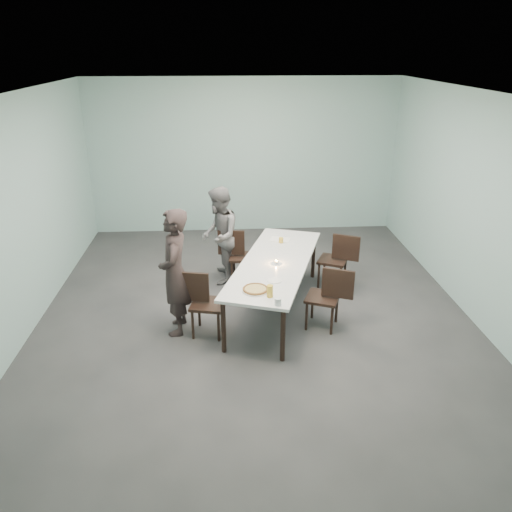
{
  "coord_description": "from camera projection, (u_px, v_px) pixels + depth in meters",
  "views": [
    {
      "loc": [
        -0.38,
        -6.25,
        3.53
      ],
      "look_at": [
        0.0,
        -0.3,
        1.0
      ],
      "focal_mm": 35.0,
      "sensor_mm": 36.0,
      "label": 1
    }
  ],
  "objects": [
    {
      "name": "ground",
      "position": [
        255.0,
        312.0,
        7.14
      ],
      "size": [
        7.0,
        7.0,
        0.0
      ],
      "primitive_type": "plane",
      "color": "#333335",
      "rests_on": "ground"
    },
    {
      "name": "room_shell",
      "position": [
        255.0,
        173.0,
        6.35
      ],
      "size": [
        6.02,
        7.02,
        3.01
      ],
      "color": "#95BBB9",
      "rests_on": "ground"
    },
    {
      "name": "table",
      "position": [
        275.0,
        265.0,
        6.95
      ],
      "size": [
        1.67,
        2.75,
        0.75
      ],
      "rotation": [
        0.0,
        0.0,
        -0.32
      ],
      "color": "white",
      "rests_on": "ground"
    },
    {
      "name": "chair_near_left",
      "position": [
        202.0,
        299.0,
        6.44
      ],
      "size": [
        0.64,
        0.5,
        0.87
      ],
      "rotation": [
        0.0,
        0.0,
        -0.21
      ],
      "color": "black",
      "rests_on": "ground"
    },
    {
      "name": "chair_far_left",
      "position": [
        238.0,
        253.0,
        7.87
      ],
      "size": [
        0.63,
        0.47,
        0.87
      ],
      "rotation": [
        0.0,
        0.0,
        -0.12
      ],
      "color": "black",
      "rests_on": "ground"
    },
    {
      "name": "chair_near_right",
      "position": [
        329.0,
        294.0,
        6.57
      ],
      "size": [
        0.65,
        0.55,
        0.87
      ],
      "rotation": [
        0.0,
        0.0,
        2.74
      ],
      "color": "black",
      "rests_on": "ground"
    },
    {
      "name": "chair_far_right",
      "position": [
        338.0,
        257.0,
        7.72
      ],
      "size": [
        0.65,
        0.56,
        0.87
      ],
      "rotation": [
        0.0,
        0.0,
        2.7
      ],
      "color": "black",
      "rests_on": "ground"
    },
    {
      "name": "diner_near",
      "position": [
        175.0,
        272.0,
        6.38
      ],
      "size": [
        0.41,
        0.62,
        1.69
      ],
      "primitive_type": "imported",
      "rotation": [
        0.0,
        0.0,
        -1.58
      ],
      "color": "black",
      "rests_on": "ground"
    },
    {
      "name": "diner_far",
      "position": [
        219.0,
        236.0,
        7.82
      ],
      "size": [
        0.62,
        0.78,
        1.54
      ],
      "primitive_type": "imported",
      "rotation": [
        0.0,
        0.0,
        -1.62
      ],
      "color": "slate",
      "rests_on": "ground"
    },
    {
      "name": "pizza",
      "position": [
        255.0,
        289.0,
        6.11
      ],
      "size": [
        0.34,
        0.34,
        0.04
      ],
      "color": "white",
      "rests_on": "table"
    },
    {
      "name": "side_plate",
      "position": [
        274.0,
        281.0,
        6.36
      ],
      "size": [
        0.18,
        0.18,
        0.01
      ],
      "primitive_type": "cylinder",
      "color": "white",
      "rests_on": "table"
    },
    {
      "name": "beer_glass",
      "position": [
        270.0,
        291.0,
        5.94
      ],
      "size": [
        0.08,
        0.08,
        0.15
      ],
      "primitive_type": "cylinder",
      "color": "gold",
      "rests_on": "table"
    },
    {
      "name": "water_tumbler",
      "position": [
        278.0,
        302.0,
        5.76
      ],
      "size": [
        0.08,
        0.08,
        0.09
      ],
      "primitive_type": "cylinder",
      "color": "silver",
      "rests_on": "table"
    },
    {
      "name": "tealight",
      "position": [
        276.0,
        262.0,
        6.85
      ],
      "size": [
        0.06,
        0.06,
        0.05
      ],
      "color": "silver",
      "rests_on": "table"
    },
    {
      "name": "amber_tumbler",
      "position": [
        281.0,
        240.0,
        7.58
      ],
      "size": [
        0.07,
        0.07,
        0.08
      ],
      "primitive_type": "cylinder",
      "color": "gold",
      "rests_on": "table"
    },
    {
      "name": "menu",
      "position": [
        280.0,
        239.0,
        7.71
      ],
      "size": [
        0.35,
        0.3,
        0.01
      ],
      "primitive_type": "cube",
      "rotation": [
        0.0,
        0.0,
        -0.32
      ],
      "color": "silver",
      "rests_on": "table"
    }
  ]
}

